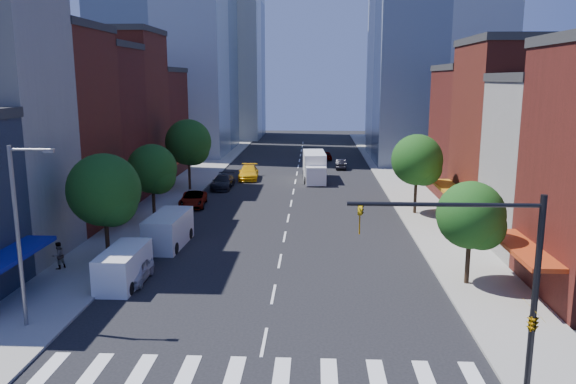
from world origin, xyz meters
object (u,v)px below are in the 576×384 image
taxi (249,173)px  traffic_car_far (326,156)px  box_truck (314,167)px  parked_car_second (142,250)px  parked_car_third (193,199)px  cargo_van_far (168,230)px  traffic_car_oncoming (341,164)px  parked_car_front (135,271)px  parked_car_rear (223,182)px  pedestrian_far (58,255)px  cargo_van_near (123,267)px

taxi → traffic_car_far: bearing=57.1°
traffic_car_far → box_truck: bearing=77.9°
parked_car_second → parked_car_third: size_ratio=0.76×
cargo_van_far → traffic_car_oncoming: bearing=71.4°
parked_car_third → traffic_car_oncoming: size_ratio=1.26×
parked_car_front → parked_car_rear: size_ratio=0.73×
parked_car_third → pedestrian_far: size_ratio=2.88×
parked_car_rear → traffic_car_far: parked_car_rear is taller
cargo_van_near → taxi: 36.50m
cargo_van_near → taxi: (3.31, 36.35, -0.26)m
cargo_van_far → pedestrian_far: cargo_van_far is taller
parked_car_front → pedestrian_far: size_ratio=2.20×
cargo_van_near → traffic_car_far: cargo_van_near is taller
parked_car_third → cargo_van_far: bearing=-91.2°
parked_car_rear → pedestrian_far: 28.73m
cargo_van_near → pedestrian_far: cargo_van_near is taller
cargo_van_near → box_truck: box_truck is taller
parked_car_front → parked_car_second: parked_car_front is taller
cargo_van_near → traffic_car_oncoming: cargo_van_near is taller
parked_car_third → box_truck: bearing=46.0°
traffic_car_far → cargo_van_near: bearing=69.7°
parked_car_rear → cargo_van_far: bearing=-89.6°
cargo_van_far → traffic_car_far: (12.51, 45.97, -0.57)m
parked_car_third → taxi: size_ratio=0.90×
parked_car_rear → cargo_van_far: cargo_van_far is taller
taxi → traffic_car_oncoming: taxi is taller
box_truck → pedestrian_far: size_ratio=4.82×
traffic_car_far → box_truck: 18.07m
traffic_car_oncoming → traffic_car_far: traffic_car_oncoming is taller
parked_car_front → taxi: size_ratio=0.68×
parked_car_second → parked_car_rear: 25.56m
parked_car_third → cargo_van_far: (1.00, -13.23, 0.50)m
parked_car_third → parked_car_rear: parked_car_rear is taller
traffic_car_far → parked_car_second: bearing=68.1°
parked_car_front → cargo_van_near: 0.87m
parked_car_front → pedestrian_far: bearing=163.0°
traffic_car_oncoming → traffic_car_far: (-1.89, 8.72, -0.03)m
parked_car_front → parked_car_rear: parked_car_rear is taller
parked_car_front → cargo_van_near: (-0.53, -0.55, 0.42)m
pedestrian_far → parked_car_front: bearing=104.4°
parked_car_front → parked_car_third: bearing=91.9°
traffic_car_far → pedestrian_far: bearing=64.1°
taxi → parked_car_second: bearing=-100.1°
parked_car_front → traffic_car_far: 54.81m
traffic_car_oncoming → pedestrian_far: pedestrian_far is taller
cargo_van_near → traffic_car_far: (13.19, 53.87, -0.44)m
parked_car_rear → traffic_car_oncoming: size_ratio=1.31×
parked_car_third → parked_car_front: bearing=-93.2°
pedestrian_far → traffic_car_oncoming: bearing=-174.1°
traffic_car_oncoming → pedestrian_far: (-20.06, -42.98, 0.37)m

